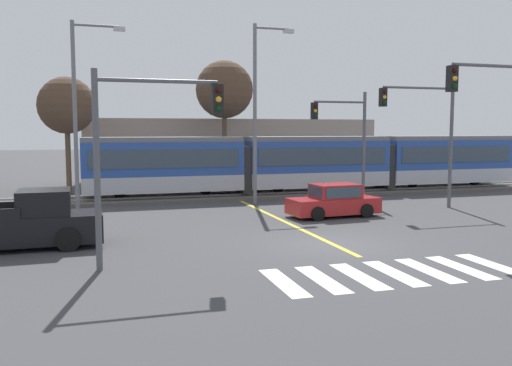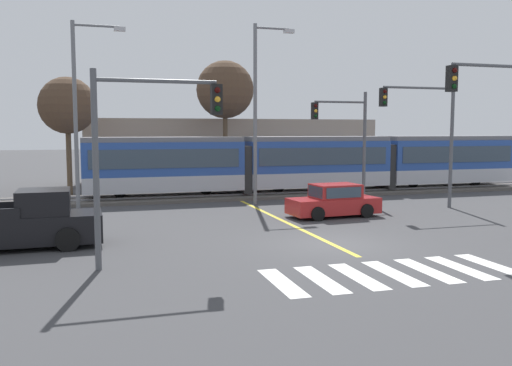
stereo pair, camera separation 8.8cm
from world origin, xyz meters
The scene contains 24 objects.
ground_plane centered at (0.00, 0.00, 0.00)m, with size 200.00×200.00×0.00m, color #3D3D3F.
track_bed centered at (0.00, 14.15, 0.09)m, with size 120.00×4.00×0.18m, color #56514C.
rail_near centered at (0.00, 13.43, 0.23)m, with size 120.00×0.08×0.10m, color #939399.
rail_far centered at (0.00, 14.87, 0.23)m, with size 120.00×0.08×0.10m, color #939399.
light_rail_tram centered at (5.39, 14.14, 2.05)m, with size 28.00×2.64×3.43m.
crosswalk_stripe_0 centered at (-3.30, -4.01, 0.00)m, with size 0.56×2.80×0.01m, color silver.
crosswalk_stripe_1 centered at (-2.20, -4.02, 0.00)m, with size 0.56×2.80×0.01m, color silver.
crosswalk_stripe_2 centered at (-1.10, -4.02, 0.00)m, with size 0.56×2.80×0.01m, color silver.
crosswalk_stripe_3 centered at (0.00, -4.03, 0.00)m, with size 0.56×2.80×0.01m, color silver.
crosswalk_stripe_4 centered at (1.10, -4.04, 0.00)m, with size 0.56×2.80×0.01m, color silver.
crosswalk_stripe_5 centered at (2.20, -4.05, 0.00)m, with size 0.56×2.80×0.01m, color silver.
crosswalk_stripe_6 centered at (3.30, -4.06, 0.00)m, with size 0.56×2.80×0.01m, color silver.
lane_centre_line centered at (0.00, 5.06, 0.00)m, with size 0.20×14.18×0.01m, color gold.
sedan_crossing centered at (2.66, 5.63, 0.70)m, with size 4.31×2.15×1.52m.
pickup_truck centered at (-10.33, 2.51, 0.84)m, with size 5.43×2.31×1.98m.
traffic_light_mid_right centered at (8.30, 6.58, 4.35)m, with size 4.25×0.38×6.63m.
traffic_light_near_left centered at (-6.63, -1.26, 3.85)m, with size 3.75×0.38×5.72m.
traffic_light_near_right centered at (6.32, -0.92, 4.39)m, with size 3.75×0.38×6.62m.
traffic_light_far_right centered at (5.37, 9.83, 3.94)m, with size 3.25×0.38×6.09m.
street_lamp_west centered at (-8.52, 10.84, 5.26)m, with size 2.58×0.28×9.26m.
street_lamp_centre centered at (0.61, 10.83, 5.41)m, with size 2.28×0.28×9.61m.
bare_tree_west centered at (-9.40, 18.17, 5.48)m, with size 3.48×3.48×7.25m.
bare_tree_east centered at (0.64, 18.64, 6.68)m, with size 3.85×3.85×8.64m.
building_backdrop_far centered at (2.32, 23.90, 2.41)m, with size 21.89×6.00×4.82m, color gray.
Camera 1 is at (-8.08, -17.14, 4.01)m, focal length 38.00 mm.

